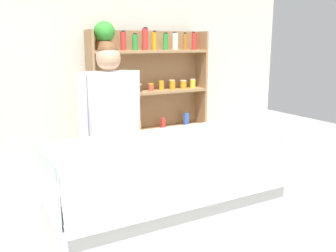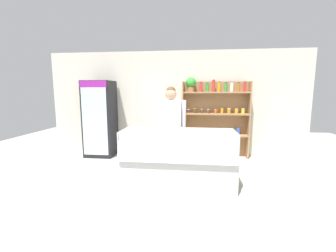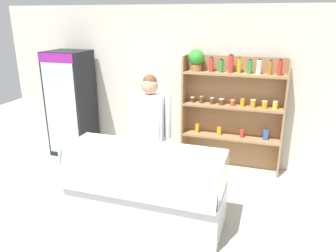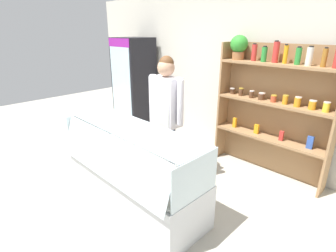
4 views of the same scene
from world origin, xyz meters
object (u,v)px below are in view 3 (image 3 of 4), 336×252
(shelving_unit, at_px, (229,103))
(shop_clerk, at_px, (150,124))
(drinks_fridge, at_px, (71,104))
(deli_display_case, at_px, (145,200))

(shelving_unit, height_order, shop_clerk, shelving_unit)
(drinks_fridge, relative_size, shop_clerk, 1.09)
(deli_display_case, xyz_separation_m, shop_clerk, (-0.21, 0.77, 0.74))
(drinks_fridge, distance_m, shop_clerk, 2.16)
(drinks_fridge, relative_size, deli_display_case, 0.98)
(deli_display_case, bearing_deg, shop_clerk, 104.99)
(drinks_fridge, height_order, shelving_unit, shelving_unit)
(shelving_unit, bearing_deg, shop_clerk, -128.45)
(shelving_unit, xyz_separation_m, deli_display_case, (-0.74, -1.95, -0.83))
(shelving_unit, relative_size, deli_display_case, 1.02)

